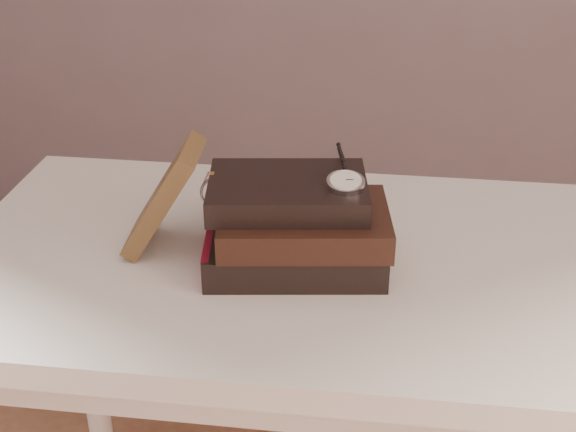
# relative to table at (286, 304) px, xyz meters

# --- Properties ---
(table) EXTENTS (1.00, 0.60, 0.75)m
(table) POSITION_rel_table_xyz_m (0.00, 0.00, 0.00)
(table) COLOR silver
(table) RESTS_ON ground
(book_stack) EXTENTS (0.28, 0.21, 0.13)m
(book_stack) POSITION_rel_table_xyz_m (0.02, -0.02, 0.15)
(book_stack) COLOR black
(book_stack) RESTS_ON table
(journal) EXTENTS (0.13, 0.12, 0.17)m
(journal) POSITION_rel_table_xyz_m (-0.18, -0.00, 0.18)
(journal) COLOR #46301A
(journal) RESTS_ON table
(pocket_watch) EXTENTS (0.06, 0.16, 0.02)m
(pocket_watch) POSITION_rel_table_xyz_m (0.08, -0.02, 0.23)
(pocket_watch) COLOR silver
(pocket_watch) RESTS_ON book_stack
(eyeglasses) EXTENTS (0.12, 0.14, 0.05)m
(eyeglasses) POSITION_rel_table_xyz_m (-0.08, 0.05, 0.16)
(eyeglasses) COLOR silver
(eyeglasses) RESTS_ON book_stack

